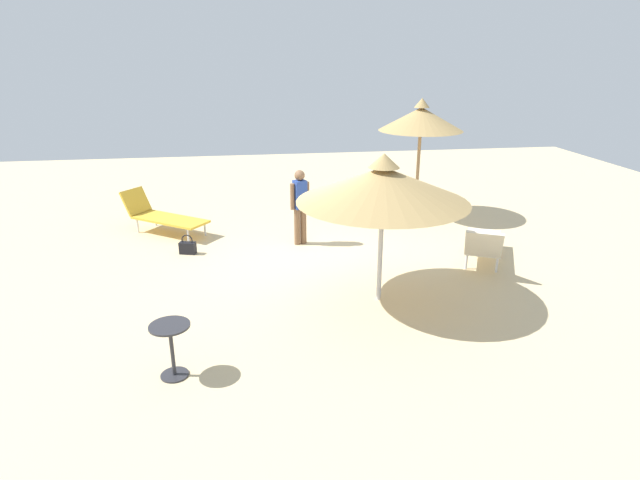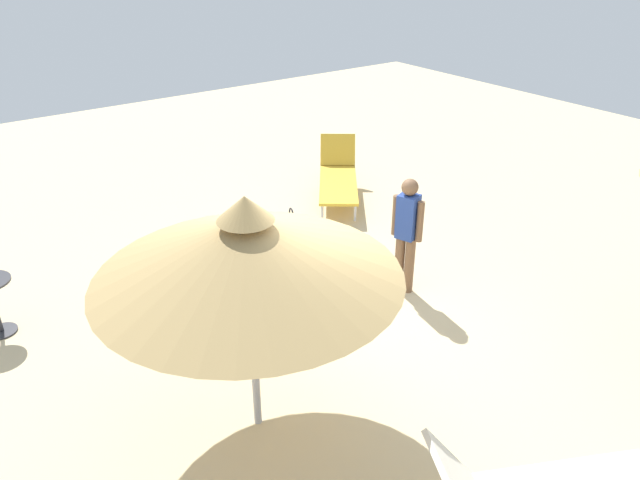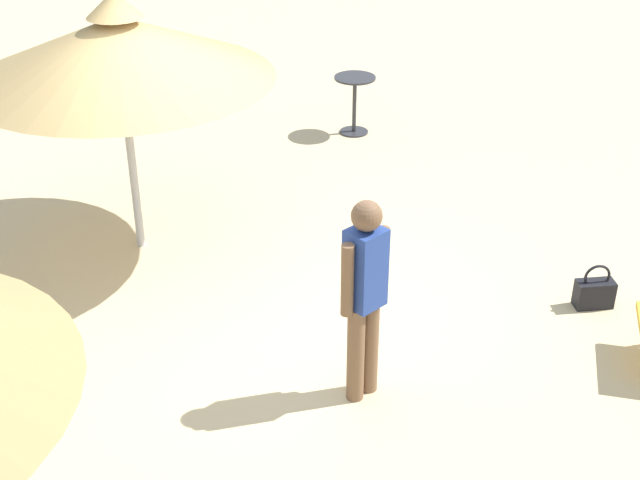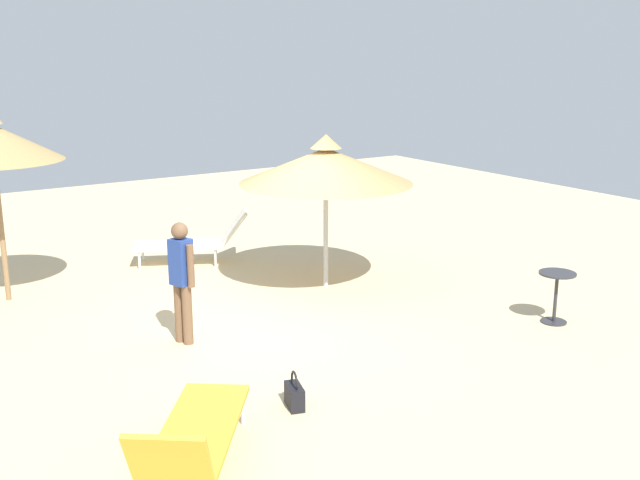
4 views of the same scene
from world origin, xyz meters
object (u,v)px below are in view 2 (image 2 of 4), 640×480
(lounge_chair_far_right, at_px, (338,176))
(handbag, at_px, (292,224))
(parasol_umbrella_center, at_px, (247,248))
(person_standing_near_left, at_px, (407,230))

(lounge_chair_far_right, xyz_separation_m, handbag, (-0.68, 1.46, -0.27))
(lounge_chair_far_right, bearing_deg, parasol_umbrella_center, 134.53)
(handbag, bearing_deg, lounge_chair_far_right, -65.14)
(handbag, bearing_deg, person_standing_near_left, -173.87)
(person_standing_near_left, height_order, handbag, person_standing_near_left)
(parasol_umbrella_center, height_order, lounge_chair_far_right, parasol_umbrella_center)
(parasol_umbrella_center, relative_size, person_standing_near_left, 1.69)
(handbag, bearing_deg, parasol_umbrella_center, 141.86)
(parasol_umbrella_center, distance_m, handbag, 4.61)
(parasol_umbrella_center, bearing_deg, lounge_chair_far_right, -45.47)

